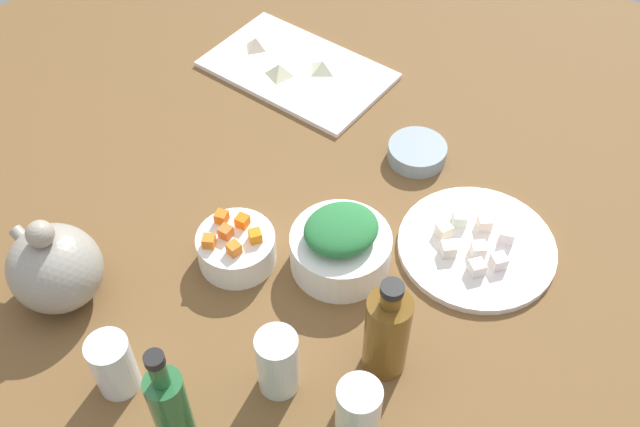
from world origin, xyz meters
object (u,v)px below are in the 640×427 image
bowl_carrots (237,248)px  drinking_glass_2 (358,416)px  drinking_glass_1 (113,365)px  cutting_board (297,70)px  drinking_glass_0 (278,362)px  bowl_greens (341,251)px  teapot (55,267)px  bowl_small_side (417,152)px  bottle_1 (174,419)px  bottle_2 (387,333)px  plate_tofu (477,247)px

bowl_carrots → drinking_glass_2: drinking_glass_2 is taller
drinking_glass_1 → drinking_glass_2: bearing=-155.8°
cutting_board → drinking_glass_2: drinking_glass_2 is taller
bowl_carrots → drinking_glass_2: size_ratio=0.94×
drinking_glass_0 → bowl_greens: bearing=-74.6°
bowl_greens → teapot: size_ratio=0.97×
cutting_board → bowl_small_side: (-31.97, 5.75, 1.02)cm
bottle_1 → bottle_2: 29.57cm
cutting_board → drinking_glass_0: (-41.44, 54.22, 4.97)cm
teapot → drinking_glass_2: 49.00cm
bowl_carrots → drinking_glass_2: 34.65cm
teapot → bottle_2: bearing=-155.8°
bowl_carrots → bowl_small_side: 37.39cm
plate_tofu → bowl_carrots: size_ratio=2.05×
teapot → bottle_1: 33.18cm
bowl_greens → teapot: (29.15, 30.20, 3.25)cm
bowl_small_side → bottle_1: bottle_1 is taller
plate_tofu → bottle_2: bottle_2 is taller
plate_tofu → teapot: size_ratio=1.56×
teapot → bowl_carrots: bearing=-127.6°
bowl_carrots → bowl_greens: bearing=-144.6°
plate_tofu → bottle_1: 54.79cm
bottle_1 → bottle_2: (-12.28, -26.78, -2.49)cm
plate_tofu → bowl_greens: (15.26, 15.57, 2.57)cm
plate_tofu → bowl_small_side: (18.76, -11.25, 0.92)cm
teapot → bottle_2: bottle_2 is taller
bowl_greens → drinking_glass_1: 37.04cm
drinking_glass_1 → bowl_greens: bearing=-107.6°
bowl_small_side → bottle_1: 64.72cm
bottle_1 → drinking_glass_1: size_ratio=2.50×
teapot → bottle_1: bearing=168.1°
cutting_board → drinking_glass_2: (-54.57, 54.22, 5.94)cm
bowl_carrots → teapot: bearing=52.4°
plate_tofu → drinking_glass_1: (26.45, 50.84, 4.32)cm
drinking_glass_0 → drinking_glass_1: 21.91cm
cutting_board → drinking_glass_0: 68.42cm
bowl_small_side → drinking_glass_0: 49.54cm
cutting_board → teapot: bearing=95.8°
teapot → drinking_glass_1: 18.73cm
bowl_small_side → bottle_2: 42.01cm
cutting_board → plate_tofu: bearing=161.5°
bowl_greens → bowl_carrots: 16.05cm
drinking_glass_0 → drinking_glass_2: size_ratio=0.85×
bowl_greens → drinking_glass_2: 29.04cm
bowl_carrots → bottle_1: bottle_1 is taller
plate_tofu → bowl_carrots: 37.76cm
bowl_greens → drinking_glass_2: drinking_glass_2 is taller
bowl_small_side → bottle_1: bearing=95.9°
bottle_1 → plate_tofu: bearing=-103.0°
plate_tofu → bowl_greens: bowl_greens is taller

